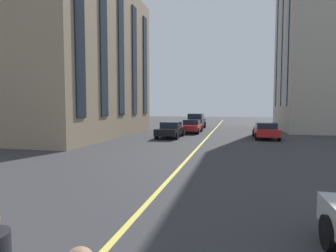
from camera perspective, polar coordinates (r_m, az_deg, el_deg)
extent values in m
cube|color=#D8C64C|center=(19.57, 6.86, -3.86)|extent=(80.00, 0.16, 0.01)
cube|color=black|center=(23.91, 0.53, -1.01)|extent=(4.40, 1.80, 0.55)
cube|color=#19232D|center=(24.08, 0.65, 0.28)|extent=(1.85, 1.58, 0.50)
cylinder|color=black|center=(22.34, 1.84, -2.06)|extent=(0.64, 0.22, 0.64)
cylinder|color=black|center=(22.75, -2.43, -1.95)|extent=(0.64, 0.22, 0.64)
cylinder|color=black|center=(25.17, 3.19, -1.40)|extent=(0.64, 0.22, 0.64)
cylinder|color=black|center=(25.54, -0.62, -1.31)|extent=(0.64, 0.22, 0.64)
cube|color=#B21E1E|center=(24.56, 19.74, -1.10)|extent=(4.40, 1.80, 0.55)
cube|color=#19232D|center=(24.30, 19.82, 0.08)|extent=(1.85, 1.58, 0.50)
cylinder|color=black|center=(25.95, 17.49, -1.41)|extent=(0.64, 0.22, 0.64)
cylinder|color=black|center=(26.12, 21.28, -1.46)|extent=(0.64, 0.22, 0.64)
cylinder|color=black|center=(23.06, 17.97, -2.06)|extent=(0.64, 0.22, 0.64)
cylinder|color=black|center=(23.26, 22.22, -2.11)|extent=(0.64, 0.22, 0.64)
cylinder|color=black|center=(6.16, 30.80, -18.65)|extent=(0.64, 0.22, 0.64)
cube|color=#B21E1E|center=(28.53, 4.93, -0.23)|extent=(4.40, 1.80, 0.55)
cube|color=#19232D|center=(28.72, 5.00, 0.85)|extent=(1.85, 1.58, 0.50)
cylinder|color=black|center=(27.00, 6.27, -1.06)|extent=(0.64, 0.22, 0.64)
cylinder|color=black|center=(27.27, 2.66, -0.99)|extent=(0.64, 0.22, 0.64)
cylinder|color=black|center=(29.87, 6.98, -0.59)|extent=(0.64, 0.22, 0.64)
cylinder|color=black|center=(30.12, 3.72, -0.53)|extent=(0.64, 0.22, 0.64)
cube|color=black|center=(34.24, 5.86, 0.76)|extent=(4.70, 1.95, 0.80)
cube|color=#19232D|center=(34.21, 5.87, 2.01)|extent=(2.58, 1.72, 0.70)
cylinder|color=black|center=(32.61, 7.12, -0.11)|extent=(0.76, 0.27, 0.76)
cylinder|color=black|center=(32.88, 3.88, -0.06)|extent=(0.76, 0.27, 0.76)
cylinder|color=black|center=(35.69, 7.69, 0.22)|extent=(0.76, 0.27, 0.76)
cylinder|color=black|center=(35.93, 4.72, 0.27)|extent=(0.76, 0.27, 0.76)
cube|color=gray|center=(27.41, -19.81, 12.78)|extent=(16.56, 10.08, 13.96)
cube|color=#19232D|center=(19.30, -17.96, 17.57)|extent=(1.10, 0.10, 10.61)
cube|color=#19232D|center=(22.13, -13.28, 15.85)|extent=(1.10, 0.10, 10.61)
cube|color=#19232D|center=(25.07, -9.74, 14.46)|extent=(1.10, 0.10, 10.61)
cube|color=#19232D|center=(28.10, -6.99, 13.33)|extent=(1.10, 0.10, 10.61)
cube|color=#19232D|center=(31.18, -4.79, 12.40)|extent=(1.10, 0.10, 10.61)
cube|color=#A89E8E|center=(36.73, 31.73, 15.16)|extent=(11.72, 11.27, 20.36)
cube|color=#19232D|center=(31.81, 23.78, 18.04)|extent=(1.10, 0.10, 15.47)
cube|color=#19232D|center=(35.56, 22.63, 16.51)|extent=(1.10, 0.10, 15.47)
cube|color=#19232D|center=(39.34, 21.72, 15.27)|extent=(1.10, 0.10, 15.47)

